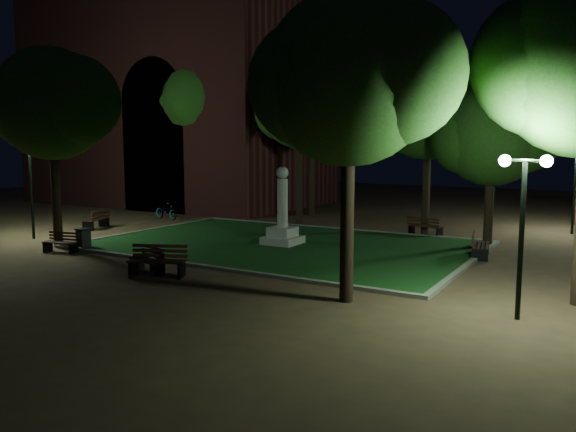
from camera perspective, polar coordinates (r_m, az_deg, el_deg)
name	(u,v)px	position (r m, az deg, el deg)	size (l,w,h in m)	color
ground	(256,253)	(21.73, -3.29, -3.81)	(80.00, 80.00, 0.00)	#503827
lawn	(283,245)	(23.38, -0.56, -2.92)	(15.00, 10.00, 0.08)	#174117
lawn_kerb	(283,244)	(23.37, -0.56, -2.87)	(15.40, 10.40, 0.12)	slate
monument	(283,223)	(23.23, -0.56, -0.69)	(1.40, 1.40, 3.20)	#AFA7A1
building_main	(179,100)	(42.10, -11.02, 11.45)	(20.00, 12.00, 15.00)	#4E1E1F
tree_west	(53,104)	(24.76, -22.78, 10.46)	(5.55, 4.53, 8.07)	black
tree_north_wl	(301,110)	(29.55, 1.31, 10.70)	(4.91, 4.01, 7.98)	black
tree_north_er	(431,103)	(26.71, 14.34, 11.03)	(6.27, 5.12, 8.60)	black
tree_ne	(495,134)	(24.18, 20.25, 7.85)	(5.16, 4.21, 6.72)	black
tree_se	(352,79)	(14.71, 6.56, 13.67)	(5.49, 4.48, 8.06)	black
tree_nw	(209,101)	(35.87, -8.00, 11.54)	(7.03, 5.74, 9.79)	black
tree_far_north	(314,114)	(33.20, 2.62, 10.32)	(5.79, 4.73, 8.34)	black
lamppost_sw	(30,168)	(27.28, -24.74, 4.49)	(1.18, 0.28, 4.55)	black
lamppost_se	(523,203)	(14.20, 22.78, 1.19)	(1.18, 0.28, 3.92)	black
lamppost_nw	(199,164)	(36.82, -9.01, 5.19)	(1.18, 0.28, 4.14)	black
lamppost_ne	(575,174)	(29.39, 27.18, 3.80)	(1.18, 0.28, 3.95)	black
bench_near_left	(149,261)	(18.95, -13.99, -4.43)	(1.61, 0.93, 0.84)	black
bench_near_right	(158,262)	(18.32, -13.08, -4.56)	(1.92, 1.30, 1.00)	black
bench_west_near	(61,243)	(23.62, -22.04, -2.55)	(1.48, 0.76, 0.77)	black
bench_left_side	(97,220)	(29.60, -18.81, -0.39)	(1.12, 1.81, 0.94)	black
bench_right_side	(479,246)	(22.03, 18.82, -2.90)	(0.86, 1.74, 0.91)	black
bench_far_side	(425,227)	(26.50, 13.72, -1.10)	(1.69, 0.86, 0.89)	black
trash_bin	(84,239)	(24.07, -20.06, -2.16)	(0.51, 0.51, 0.82)	black
bicycle	(166,211)	(32.40, -12.27, 0.53)	(0.65, 1.85, 0.97)	black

